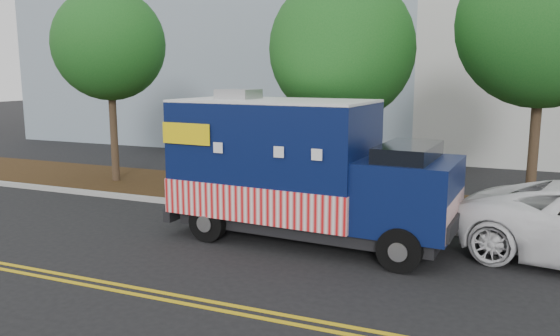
% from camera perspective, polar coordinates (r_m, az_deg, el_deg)
% --- Properties ---
extents(ground, '(120.00, 120.00, 0.00)m').
position_cam_1_polar(ground, '(14.14, -2.74, -6.28)').
color(ground, black).
rests_on(ground, ground).
extents(curb, '(120.00, 0.18, 0.15)m').
position_cam_1_polar(curb, '(15.35, -0.49, -4.68)').
color(curb, '#9E9E99').
rests_on(curb, ground).
extents(mulch_strip, '(120.00, 4.00, 0.15)m').
position_cam_1_polar(mulch_strip, '(17.25, 2.28, -3.06)').
color(mulch_strip, black).
rests_on(mulch_strip, ground).
extents(centerline_near, '(120.00, 0.10, 0.01)m').
position_cam_1_polar(centerline_near, '(10.53, -13.47, -12.32)').
color(centerline_near, gold).
rests_on(centerline_near, ground).
extents(centerline_far, '(120.00, 0.10, 0.01)m').
position_cam_1_polar(centerline_far, '(10.34, -14.31, -12.77)').
color(centerline_far, gold).
rests_on(centerline_far, ground).
extents(tree_a, '(3.83, 3.83, 6.82)m').
position_cam_1_polar(tree_a, '(20.09, -17.41, 12.17)').
color(tree_a, '#38281C').
rests_on(tree_a, ground).
extents(tree_b, '(4.20, 4.20, 6.72)m').
position_cam_1_polar(tree_b, '(16.09, 6.48, 12.21)').
color(tree_b, '#38281C').
rests_on(tree_b, ground).
extents(tree_c, '(4.35, 4.35, 7.38)m').
position_cam_1_polar(tree_c, '(15.76, 25.83, 13.50)').
color(tree_c, '#38281C').
rests_on(tree_c, ground).
extents(sign_post, '(0.06, 0.06, 2.40)m').
position_cam_1_polar(sign_post, '(16.77, -10.57, 0.33)').
color(sign_post, '#473828').
rests_on(sign_post, ground).
extents(food_truck, '(6.88, 2.95, 3.55)m').
position_cam_1_polar(food_truck, '(12.90, 1.77, -0.52)').
color(food_truck, black).
rests_on(food_truck, ground).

